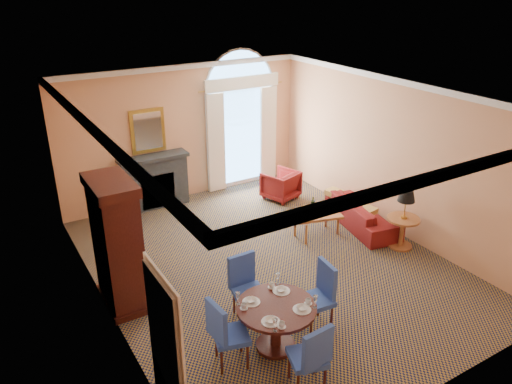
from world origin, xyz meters
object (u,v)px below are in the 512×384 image
side_table (404,213)px  armchair (280,185)px  dining_table (276,317)px  coffee_table (317,215)px  sofa (362,214)px  armoire (118,246)px

side_table → armchair: bearing=103.0°
dining_table → coffee_table: 3.57m
dining_table → sofa: bearing=31.3°
armoire → side_table: bearing=-11.5°
sofa → side_table: bearing=-166.0°
armchair → coffee_table: size_ratio=0.71×
armoire → sofa: size_ratio=1.10×
coffee_table → dining_table: bearing=-121.4°
armchair → side_table: side_table is taller
dining_table → coffee_table: bearing=43.0°
armchair → side_table: bearing=85.0°
sofa → armoire: bearing=101.4°
dining_table → sofa: (3.71, 2.26, -0.25)m
dining_table → armchair: dining_table is taller
armoire → dining_table: bearing=-55.3°
side_table → dining_table: bearing=-162.8°
coffee_table → side_table: side_table is taller
dining_table → side_table: bearing=17.2°
armchair → coffee_table: bearing=60.3°
sofa → side_table: size_ratio=1.64×
sofa → armchair: bearing=29.5°
dining_table → armchair: size_ratio=1.51×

